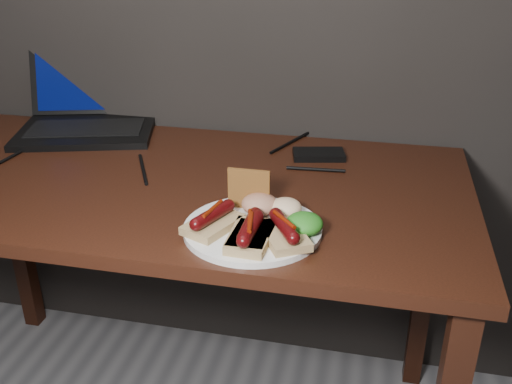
% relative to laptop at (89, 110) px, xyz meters
% --- Properties ---
extents(desk, '(1.40, 0.70, 0.75)m').
position_rel_laptop_xyz_m(desk, '(0.33, -0.30, -0.14)').
color(desk, '#38180E').
rests_on(desk, ground).
extents(laptop, '(0.45, 0.44, 0.25)m').
position_rel_laptop_xyz_m(laptop, '(0.00, 0.00, 0.00)').
color(laptop, black).
rests_on(laptop, desk).
extents(hard_drive, '(0.14, 0.10, 0.02)m').
position_rel_laptop_xyz_m(hard_drive, '(0.67, -0.09, -0.04)').
color(hard_drive, black).
rests_on(hard_drive, desk).
extents(desk_cables, '(0.83, 0.46, 0.01)m').
position_rel_laptop_xyz_m(desk_cables, '(0.35, -0.15, -0.05)').
color(desk_cables, black).
rests_on(desk_cables, desk).
extents(plate, '(0.31, 0.31, 0.01)m').
position_rel_laptop_xyz_m(plate, '(0.59, -0.50, -0.05)').
color(plate, white).
rests_on(plate, desk).
extents(bread_sausage_left, '(0.11, 0.13, 0.04)m').
position_rel_laptop_xyz_m(bread_sausage_left, '(0.52, -0.52, -0.02)').
color(bread_sausage_left, tan).
rests_on(bread_sausage_left, plate).
extents(bread_sausage_center, '(0.07, 0.12, 0.04)m').
position_rel_laptop_xyz_m(bread_sausage_center, '(0.60, -0.55, -0.02)').
color(bread_sausage_center, tan).
rests_on(bread_sausage_center, plate).
extents(bread_sausage_right, '(0.12, 0.13, 0.04)m').
position_rel_laptop_xyz_m(bread_sausage_right, '(0.66, -0.54, -0.02)').
color(bread_sausage_right, tan).
rests_on(bread_sausage_right, plate).
extents(bread_sausage_extra, '(0.07, 0.12, 0.04)m').
position_rel_laptop_xyz_m(bread_sausage_extra, '(0.60, -0.56, -0.02)').
color(bread_sausage_extra, tan).
rests_on(bread_sausage_extra, plate).
extents(crispbread, '(0.08, 0.01, 0.08)m').
position_rel_laptop_xyz_m(crispbread, '(0.57, -0.43, 0.00)').
color(crispbread, '#955F29').
rests_on(crispbread, plate).
extents(salad_greens, '(0.07, 0.07, 0.04)m').
position_rel_laptop_xyz_m(salad_greens, '(0.69, -0.50, -0.02)').
color(salad_greens, '#185410').
rests_on(salad_greens, plate).
extents(salsa_mound, '(0.07, 0.07, 0.04)m').
position_rel_laptop_xyz_m(salsa_mound, '(0.59, -0.44, -0.02)').
color(salsa_mound, maroon).
rests_on(salsa_mound, plate).
extents(coleslaw_mound, '(0.06, 0.06, 0.04)m').
position_rel_laptop_xyz_m(coleslaw_mound, '(0.65, -0.44, -0.02)').
color(coleslaw_mound, white).
rests_on(coleslaw_mound, plate).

